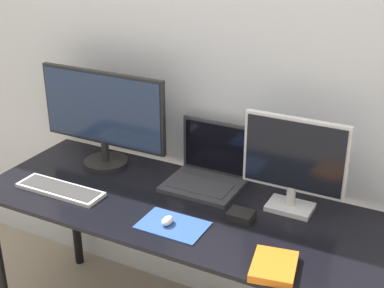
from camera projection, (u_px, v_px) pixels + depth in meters
The scene contains 10 objects.
wall_back at pixel (222, 59), 2.29m from camera, with size 7.00×0.05×2.50m.
desk at pixel (180, 225), 2.22m from camera, with size 1.72×0.65×0.73m.
monitor_left at pixel (103, 115), 2.44m from camera, with size 0.65×0.21×0.45m.
monitor_right at pixel (294, 162), 2.07m from camera, with size 0.41×0.13×0.39m.
laptop at pixel (208, 170), 2.34m from camera, with size 0.32×0.26×0.27m.
keyboard at pixel (60, 190), 2.29m from camera, with size 0.40×0.12×0.02m.
mousepad at pixel (173, 225), 2.04m from camera, with size 0.26×0.17×0.00m.
mouse at pixel (167, 221), 2.04m from camera, with size 0.04×0.06×0.03m.
book at pixel (274, 267), 1.79m from camera, with size 0.18×0.21×0.03m.
power_brick at pixel (241, 216), 2.07m from camera, with size 0.10×0.08×0.03m.
Camera 1 is at (0.92, -1.34, 1.84)m, focal length 50.00 mm.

